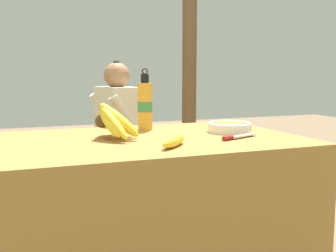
% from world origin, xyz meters
% --- Properties ---
extents(market_counter, '(1.24, 0.83, 0.70)m').
position_xyz_m(market_counter, '(0.00, 0.00, 0.35)').
color(market_counter, olive).
rests_on(market_counter, ground_plane).
extents(banana_bunch_ripe, '(0.19, 0.31, 0.17)m').
position_xyz_m(banana_bunch_ripe, '(-0.16, 0.04, 0.78)').
color(banana_bunch_ripe, '#4C381E').
rests_on(banana_bunch_ripe, market_counter).
extents(serving_bowl, '(0.21, 0.21, 0.05)m').
position_xyz_m(serving_bowl, '(0.39, 0.03, 0.73)').
color(serving_bowl, white).
rests_on(serving_bowl, market_counter).
extents(water_bottle, '(0.07, 0.07, 0.30)m').
position_xyz_m(water_bottle, '(0.04, 0.24, 0.82)').
color(water_bottle, gold).
rests_on(water_bottle, market_counter).
extents(loose_banana_front, '(0.16, 0.17, 0.04)m').
position_xyz_m(loose_banana_front, '(0.00, -0.23, 0.72)').
color(loose_banana_front, yellow).
rests_on(loose_banana_front, market_counter).
extents(knife, '(0.21, 0.11, 0.02)m').
position_xyz_m(knife, '(0.31, -0.16, 0.71)').
color(knife, '#BCBCC1').
rests_on(knife, market_counter).
extents(wooden_bench, '(1.34, 0.32, 0.43)m').
position_xyz_m(wooden_bench, '(-0.12, 1.16, 0.35)').
color(wooden_bench, brown).
rests_on(wooden_bench, ground_plane).
extents(seated_vendor, '(0.44, 0.42, 1.05)m').
position_xyz_m(seated_vendor, '(0.08, 1.11, 0.61)').
color(seated_vendor, '#232328').
rests_on(seated_vendor, ground_plane).
extents(banana_bunch_green, '(0.20, 0.30, 0.12)m').
position_xyz_m(banana_bunch_green, '(-0.45, 1.15, 0.49)').
color(banana_bunch_green, '#4C381E').
rests_on(banana_bunch_green, wooden_bench).
extents(support_post_far, '(0.12, 0.12, 2.72)m').
position_xyz_m(support_post_far, '(0.87, 1.58, 1.36)').
color(support_post_far, brown).
rests_on(support_post_far, ground_plane).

